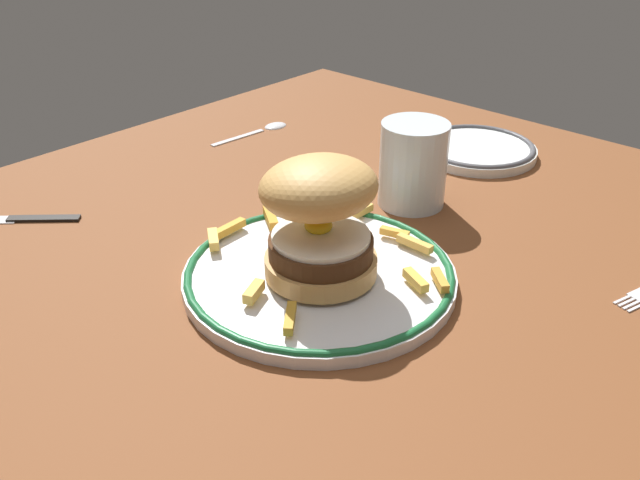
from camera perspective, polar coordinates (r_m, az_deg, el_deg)
ground_plane at (r=66.12cm, az=-0.74°, el=-5.32°), size 111.06×97.70×4.00cm
dinner_plate at (r=65.21cm, az=0.00°, el=-2.87°), size 26.00×26.00×1.60cm
burger at (r=61.64cm, az=-0.15°, el=2.16°), size 12.05×12.49×11.69cm
fries_pile at (r=66.88cm, az=-0.20°, el=-0.76°), size 22.41×23.95×0.96cm
water_glass at (r=79.18cm, az=7.73°, el=5.80°), size 7.72×7.72×9.77cm
side_plate at (r=95.60cm, az=12.94°, el=7.42°), size 15.78×15.78×1.60cm
knife at (r=83.67cm, az=-24.28°, el=1.66°), size 13.57×14.01×0.70cm
spoon at (r=102.76cm, az=-4.38°, el=9.39°), size 13.39×2.88×0.90cm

